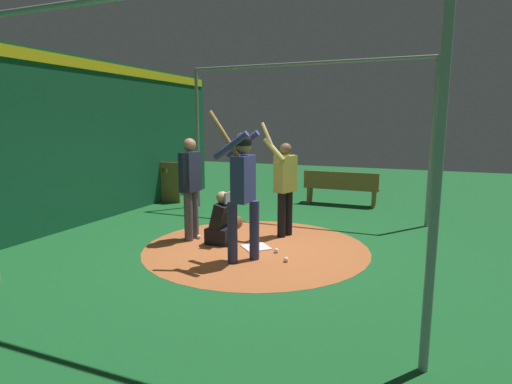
# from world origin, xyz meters

# --- Properties ---
(ground_plane) EXTENTS (26.24, 26.24, 0.00)m
(ground_plane) POSITION_xyz_m (0.00, 0.00, 0.00)
(ground_plane) COLOR #195B28
(dirt_circle) EXTENTS (3.75, 3.75, 0.01)m
(dirt_circle) POSITION_xyz_m (0.00, 0.00, 0.00)
(dirt_circle) COLOR #B76033
(dirt_circle) RESTS_ON ground
(home_plate) EXTENTS (0.59, 0.59, 0.01)m
(home_plate) POSITION_xyz_m (0.00, 0.00, 0.01)
(home_plate) COLOR white
(home_plate) RESTS_ON dirt_circle
(batter) EXTENTS (0.68, 0.49, 2.25)m
(batter) POSITION_xyz_m (0.07, -0.69, 1.20)
(batter) COLOR navy
(batter) RESTS_ON ground
(catcher) EXTENTS (0.58, 0.40, 0.92)m
(catcher) POSITION_xyz_m (-0.64, 0.02, 0.36)
(catcher) COLOR black
(catcher) RESTS_ON ground
(umpire) EXTENTS (0.23, 0.49, 1.81)m
(umpire) POSITION_xyz_m (-1.26, 0.03, 1.02)
(umpire) COLOR #4C4C51
(umpire) RESTS_ON ground
(visitor) EXTENTS (0.64, 0.52, 2.08)m
(visitor) POSITION_xyz_m (0.20, 0.88, 1.00)
(visitor) COLOR black
(visitor) RESTS_ON ground
(back_wall) EXTENTS (0.22, 10.24, 3.37)m
(back_wall) POSITION_xyz_m (-3.95, 0.00, 1.70)
(back_wall) COLOR #145133
(back_wall) RESTS_ON ground
(cage_frame) EXTENTS (5.35, 5.40, 3.34)m
(cage_frame) POSITION_xyz_m (0.00, 0.00, 2.28)
(cage_frame) COLOR gray
(cage_frame) RESTS_ON ground
(bat_rack) EXTENTS (0.82, 0.20, 1.05)m
(bat_rack) POSITION_xyz_m (-3.71, 2.84, 0.49)
(bat_rack) COLOR olive
(bat_rack) RESTS_ON ground
(bench) EXTENTS (1.87, 0.36, 0.85)m
(bench) POSITION_xyz_m (0.60, 4.19, 0.45)
(bench) COLOR olive
(bench) RESTS_ON ground
(baseball_0) EXTENTS (0.07, 0.07, 0.07)m
(baseball_0) POSITION_xyz_m (0.41, -0.13, 0.04)
(baseball_0) COLOR white
(baseball_0) RESTS_ON dirt_circle
(baseball_1) EXTENTS (0.07, 0.07, 0.07)m
(baseball_1) POSITION_xyz_m (0.69, -0.49, 0.04)
(baseball_1) COLOR white
(baseball_1) RESTS_ON dirt_circle
(baseball_2) EXTENTS (0.07, 0.07, 0.07)m
(baseball_2) POSITION_xyz_m (-1.15, 0.09, 0.04)
(baseball_2) COLOR white
(baseball_2) RESTS_ON dirt_circle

